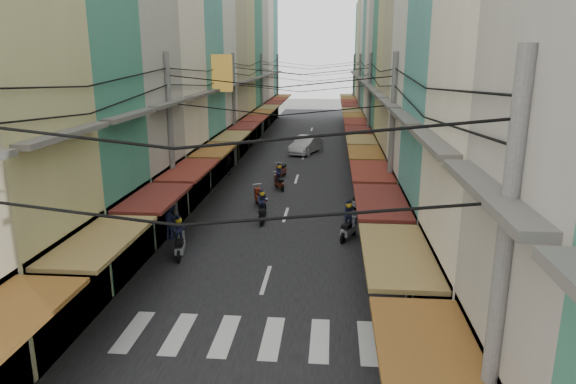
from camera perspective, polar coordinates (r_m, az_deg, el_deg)
The scene contains 15 objects.
ground at distance 21.07m, azimuth -1.77°, elevation -7.49°, with size 160.00×160.00×0.00m, color slate.
road at distance 40.21m, azimuth 1.56°, elevation 3.42°, with size 10.00×80.00×0.02m, color black.
sidewalk_left at distance 41.10m, azimuth -7.54°, elevation 3.58°, with size 3.00×80.00×0.06m, color gray.
sidewalk_right at distance 40.35m, azimuth 10.83°, elevation 3.23°, with size 3.00×80.00×0.06m, color gray.
crosswalk at distance 15.73m, azimuth -4.42°, elevation -15.73°, with size 7.55×2.40×0.01m.
building_row_left at distance 37.37m, azimuth -11.47°, elevation 17.33°, with size 7.80×67.67×23.70m.
building_row_right at distance 36.24m, azimuth 14.47°, elevation 16.67°, with size 7.80×68.98×22.59m.
utility_poles at distance 34.45m, azimuth 1.13°, elevation 12.53°, with size 10.20×66.13×8.20m.
white_car at distance 43.64m, azimuth 2.01°, elevation 4.32°, with size 5.20×2.04×1.83m, color silver.
bicycle at distance 23.05m, azimuth 14.37°, elevation -5.95°, with size 0.68×1.81×1.24m, color black.
moving_scooters at distance 26.45m, azimuth -1.15°, elevation -1.59°, with size 8.01×16.26×1.79m.
parked_scooters at distance 16.43m, azimuth 11.21°, elevation -12.77°, with size 12.96×16.21×1.02m.
pedestrians at distance 22.88m, azimuth -10.95°, elevation -3.13°, with size 12.33×26.81×2.23m.
market_umbrella at distance 16.48m, azimuth 19.25°, elevation -7.70°, with size 2.08×2.08×2.19m.
traffic_sign at distance 16.41m, azimuth 13.30°, elevation -6.27°, with size 0.10×0.66×3.02m.
Camera 1 is at (2.34, -19.33, 8.04)m, focal length 32.00 mm.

